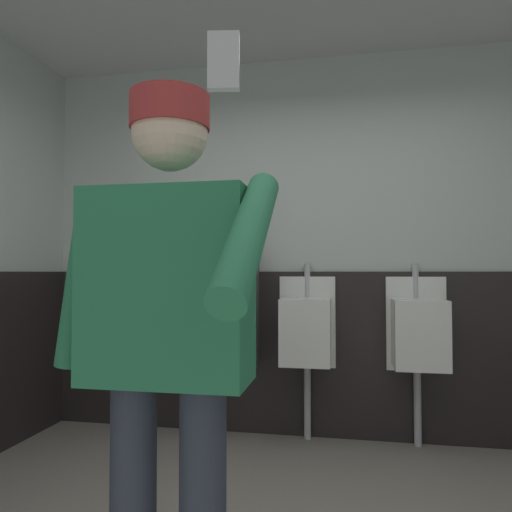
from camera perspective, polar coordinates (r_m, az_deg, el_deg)
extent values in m
cube|color=silver|center=(3.52, 7.20, 1.40)|extent=(4.67, 0.12, 2.78)
cube|color=black|center=(3.49, 7.18, -11.68)|extent=(4.07, 0.03, 1.19)
cube|color=white|center=(3.58, -5.88, -7.68)|extent=(0.40, 0.05, 0.65)
cube|color=white|center=(3.43, -6.70, -8.78)|extent=(0.34, 0.30, 0.45)
cylinder|color=#B7BABF|center=(3.55, -5.91, -2.96)|extent=(0.04, 0.04, 0.24)
cylinder|color=#B7BABF|center=(3.64, -6.10, -16.39)|extent=(0.05, 0.05, 0.55)
cube|color=white|center=(3.45, 6.28, -7.91)|extent=(0.40, 0.05, 0.65)
cube|color=white|center=(3.28, 6.06, -9.08)|extent=(0.34, 0.30, 0.45)
cylinder|color=#B7BABF|center=(3.42, 6.25, -3.00)|extent=(0.04, 0.04, 0.24)
cylinder|color=#B7BABF|center=(3.51, 6.27, -16.95)|extent=(0.05, 0.05, 0.55)
cube|color=white|center=(3.47, 18.84, -7.77)|extent=(0.40, 0.05, 0.65)
cube|color=white|center=(3.31, 19.28, -8.92)|extent=(0.34, 0.30, 0.45)
cylinder|color=#B7BABF|center=(3.44, 18.81, -2.90)|extent=(0.04, 0.04, 0.24)
cylinder|color=#B7BABF|center=(3.53, 19.05, -16.75)|extent=(0.05, 0.05, 0.55)
cube|color=#4C4C51|center=(3.29, -0.56, -6.02)|extent=(0.04, 0.40, 0.90)
cube|color=#26724C|center=(1.45, -10.55, -3.55)|extent=(0.50, 0.24, 0.58)
cylinder|color=#26724C|center=(1.58, -20.51, -2.71)|extent=(0.17, 0.09, 0.56)
cylinder|color=#26724C|center=(1.16, -0.94, 2.67)|extent=(0.09, 0.50, 0.39)
sphere|color=beige|center=(1.51, -10.44, 14.48)|extent=(0.23, 0.23, 0.23)
cylinder|color=maroon|center=(1.53, -10.42, 16.78)|extent=(0.25, 0.25, 0.11)
cube|color=silver|center=(0.96, -3.97, 22.53)|extent=(0.06, 0.03, 0.11)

